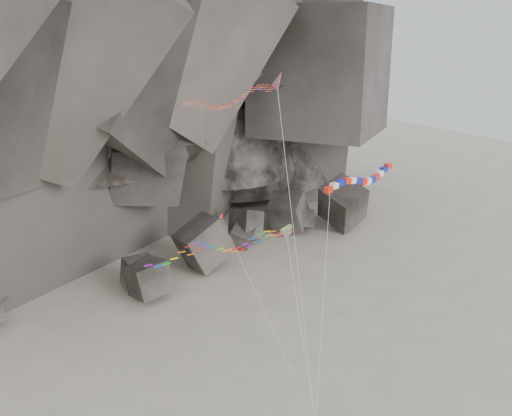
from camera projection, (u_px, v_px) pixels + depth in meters
boulder_field at (250, 238)px, 91.62m from camera, size 70.02×14.49×10.19m
delta_kite at (229, 98)px, 47.11m from camera, size 9.73×9.34×30.72m
banner_kite at (361, 180)px, 52.31m from camera, size 13.14×5.01×21.58m
parafoil_kite at (215, 247)px, 48.98m from camera, size 14.55×7.88×17.02m
pennant_kite at (243, 265)px, 50.63m from camera, size 4.36×8.98×18.59m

